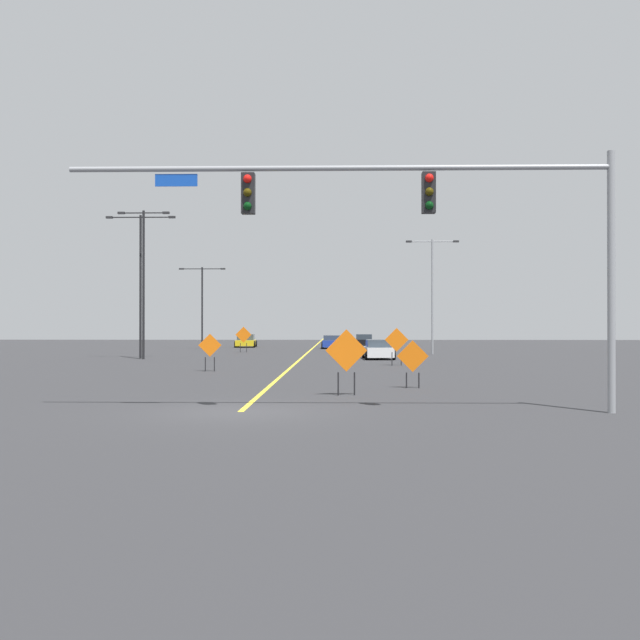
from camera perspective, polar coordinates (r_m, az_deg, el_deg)
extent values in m
plane|color=#2D2D30|center=(19.98, -5.94, -6.82)|extent=(189.66, 189.66, 0.00)
cube|color=yellow|center=(72.45, -0.58, -2.14)|extent=(0.16, 105.37, 0.01)
cylinder|color=gray|center=(20.91, 20.86, 2.68)|extent=(0.20, 0.20, 6.69)
cylinder|color=gray|center=(20.10, 1.36, 11.22)|extent=(13.94, 0.14, 0.14)
cube|color=black|center=(20.11, 8.08, 9.35)|extent=(0.34, 0.32, 1.05)
sphere|color=red|center=(20.00, 8.14, 10.42)|extent=(0.22, 0.22, 0.22)
sphere|color=#3C3106|center=(19.94, 8.14, 9.43)|extent=(0.22, 0.22, 0.22)
sphere|color=black|center=(19.89, 8.14, 8.44)|extent=(0.22, 0.22, 0.22)
cube|color=black|center=(20.11, -5.36, 9.35)|extent=(0.34, 0.32, 1.05)
sphere|color=red|center=(20.01, -5.42, 10.42)|extent=(0.22, 0.22, 0.22)
sphere|color=#3C3106|center=(19.95, -5.42, 9.43)|extent=(0.22, 0.22, 0.22)
sphere|color=black|center=(19.89, -5.42, 8.43)|extent=(0.22, 0.22, 0.22)
cube|color=#1447B7|center=(20.48, -10.65, 10.19)|extent=(1.10, 0.03, 0.32)
cylinder|color=black|center=(51.45, -13.00, 2.57)|extent=(0.16, 0.16, 9.73)
cylinder|color=black|center=(52.09, -13.78, 7.75)|extent=(1.48, 0.08, 0.08)
cube|color=#262628|center=(52.29, -14.57, 7.72)|extent=(0.44, 0.24, 0.14)
cylinder|color=black|center=(51.73, -12.19, 7.80)|extent=(1.48, 0.08, 0.08)
cube|color=#262628|center=(51.56, -11.39, 7.83)|extent=(0.44, 0.24, 0.14)
cylinder|color=gray|center=(59.33, 8.36, 1.72)|extent=(0.16, 0.16, 8.80)
cylinder|color=gray|center=(59.53, 7.49, 5.81)|extent=(1.80, 0.08, 0.08)
cube|color=#262628|center=(59.45, 6.62, 5.82)|extent=(0.44, 0.24, 0.14)
cylinder|color=gray|center=(59.75, 9.22, 5.79)|extent=(1.80, 0.08, 0.08)
cube|color=#262628|center=(59.88, 10.08, 5.78)|extent=(0.44, 0.24, 0.14)
cylinder|color=black|center=(72.81, -8.76, 0.89)|extent=(0.16, 0.16, 7.67)
cylinder|color=black|center=(73.16, -9.52, 3.77)|extent=(1.96, 0.08, 0.08)
cube|color=#262628|center=(73.35, -10.27, 3.76)|extent=(0.44, 0.24, 0.14)
cylinder|color=black|center=(72.81, -8.00, 3.79)|extent=(1.96, 0.08, 0.08)
cube|color=#262628|center=(72.66, -7.23, 3.80)|extent=(0.44, 0.24, 0.14)
cylinder|color=black|center=(52.61, -13.21, 2.43)|extent=(0.16, 0.16, 9.60)
cylinder|color=black|center=(53.32, -14.31, 7.41)|extent=(2.11, 0.08, 0.08)
cube|color=#262628|center=(53.61, -15.40, 7.37)|extent=(0.44, 0.24, 0.14)
cylinder|color=black|center=(52.79, -12.08, 7.49)|extent=(2.11, 0.08, 0.08)
cube|color=#262628|center=(52.55, -10.96, 7.52)|extent=(0.44, 0.24, 0.14)
cube|color=orange|center=(24.41, 1.97, -2.28)|extent=(1.34, 0.25, 1.35)
cylinder|color=black|center=(24.43, 1.37, -4.77)|extent=(0.05, 0.05, 0.74)
cylinder|color=black|center=(24.51, 2.58, -4.76)|extent=(0.05, 0.05, 0.74)
cube|color=orange|center=(62.89, -5.72, -1.09)|extent=(1.31, 0.16, 1.31)
cylinder|color=black|center=(62.92, -5.95, -2.06)|extent=(0.05, 0.05, 0.76)
cylinder|color=black|center=(62.91, -5.48, -2.06)|extent=(0.05, 0.05, 0.76)
cube|color=orange|center=(42.48, 5.72, -1.48)|extent=(1.31, 0.13, 1.32)
cylinder|color=black|center=(42.48, 5.38, -2.89)|extent=(0.05, 0.05, 0.74)
cylinder|color=black|center=(42.55, 6.06, -2.89)|extent=(0.05, 0.05, 0.74)
cube|color=orange|center=(27.40, 6.91, -2.69)|extent=(1.13, 0.06, 1.13)
cylinder|color=black|center=(27.43, 6.45, -4.48)|extent=(0.05, 0.05, 0.55)
cylinder|color=black|center=(27.46, 7.37, -4.48)|extent=(0.05, 0.05, 0.55)
cube|color=orange|center=(37.36, -8.19, -1.87)|extent=(1.09, 0.30, 1.11)
cylinder|color=black|center=(37.38, -8.53, -3.28)|extent=(0.05, 0.05, 0.69)
cylinder|color=black|center=(37.41, -7.86, -3.28)|extent=(0.05, 0.05, 0.69)
cube|color=white|center=(50.56, 4.35, -2.38)|extent=(1.87, 4.32, 0.62)
cube|color=#333D47|center=(50.33, 4.37, -1.75)|extent=(1.62, 2.03, 0.50)
cylinder|color=black|center=(52.13, 5.15, -2.48)|extent=(0.24, 0.65, 0.64)
cylinder|color=black|center=(51.99, 3.26, -2.49)|extent=(0.24, 0.65, 0.64)
cylinder|color=black|center=(49.16, 5.50, -2.61)|extent=(0.24, 0.65, 0.64)
cylinder|color=black|center=(49.01, 3.50, -2.61)|extent=(0.24, 0.65, 0.64)
cube|color=black|center=(81.20, 3.28, -1.64)|extent=(1.89, 4.50, 0.55)
cube|color=#333D47|center=(80.97, 3.29, -1.26)|extent=(1.67, 2.21, 0.54)
cylinder|color=black|center=(82.79, 3.90, -1.69)|extent=(0.23, 0.64, 0.64)
cylinder|color=black|center=(82.76, 2.63, -1.70)|extent=(0.23, 0.64, 0.64)
cylinder|color=black|center=(79.66, 3.96, -1.75)|extent=(0.23, 0.64, 0.64)
cylinder|color=black|center=(79.63, 2.65, -1.75)|extent=(0.23, 0.64, 0.64)
cube|color=gold|center=(77.29, -5.54, -1.70)|extent=(2.04, 4.35, 0.55)
cube|color=#333D47|center=(77.49, -5.53, -1.28)|extent=(1.76, 2.47, 0.59)
cylinder|color=black|center=(75.88, -6.31, -1.81)|extent=(0.25, 0.65, 0.64)
cylinder|color=black|center=(75.74, -4.93, -1.82)|extent=(0.25, 0.65, 0.64)
cylinder|color=black|center=(78.85, -6.12, -1.76)|extent=(0.25, 0.65, 0.64)
cylinder|color=black|center=(78.72, -4.80, -1.76)|extent=(0.25, 0.65, 0.64)
cube|color=#1E389E|center=(73.06, 0.89, -1.76)|extent=(1.81, 4.62, 0.62)
cube|color=#333D47|center=(72.81, 0.89, -1.33)|extent=(1.61, 2.58, 0.47)
cylinder|color=black|center=(74.68, 1.57, -1.84)|extent=(0.23, 0.64, 0.64)
cylinder|color=black|center=(74.67, 0.22, -1.84)|extent=(0.23, 0.64, 0.64)
cylinder|color=black|center=(71.46, 1.60, -1.91)|extent=(0.23, 0.64, 0.64)
cylinder|color=black|center=(71.46, 0.19, -1.91)|extent=(0.23, 0.64, 0.64)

